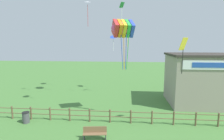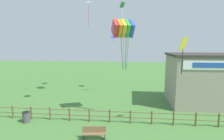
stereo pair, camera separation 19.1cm
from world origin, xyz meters
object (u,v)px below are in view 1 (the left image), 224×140
at_px(seaside_building, 201,79).
at_px(kite_blue_delta, 113,37).
at_px(kite_green_diamond, 122,8).
at_px(kite_yellow_diamond, 183,48).
at_px(trash_bin, 26,117).
at_px(kite_rainbow_parafoil, 123,29).
at_px(park_bench_near_fence, 95,133).
at_px(kite_white_delta, 88,3).
at_px(kite_red_diamond, 127,31).

xyz_separation_m(seaside_building, kite_blue_delta, (-10.34, 4.55, 4.88)).
bearing_deg(kite_green_diamond, kite_yellow_diamond, -56.89).
relative_size(trash_bin, kite_rainbow_parafoil, 0.21).
relative_size(park_bench_near_fence, kite_white_delta, 0.51).
bearing_deg(kite_yellow_diamond, kite_green_diamond, 123.11).
bearing_deg(seaside_building, kite_yellow_diamond, -122.50).
xyz_separation_m(park_bench_near_fence, trash_bin, (-6.48, 2.11, -0.02)).
distance_m(seaside_building, kite_blue_delta, 12.30).
relative_size(kite_rainbow_parafoil, kite_white_delta, 1.30).
xyz_separation_m(park_bench_near_fence, kite_blue_delta, (0.26, 13.19, 7.26)).
xyz_separation_m(kite_rainbow_parafoil, kite_white_delta, (-5.10, 8.75, 4.17)).
distance_m(trash_bin, kite_rainbow_parafoil, 11.50).
height_order(kite_rainbow_parafoil, kite_white_delta, kite_white_delta).
height_order(kite_rainbow_parafoil, kite_yellow_diamond, kite_rainbow_parafoil).
bearing_deg(park_bench_near_fence, kite_red_diamond, 78.40).
relative_size(park_bench_near_fence, kite_yellow_diamond, 0.63).
relative_size(kite_white_delta, kite_blue_delta, 1.50).
bearing_deg(kite_blue_delta, kite_rainbow_parafoil, -80.09).
height_order(seaside_building, kite_rainbow_parafoil, kite_rainbow_parafoil).
height_order(kite_green_diamond, kite_yellow_diamond, kite_green_diamond).
bearing_deg(trash_bin, seaside_building, 20.95).
relative_size(seaside_building, kite_rainbow_parafoil, 1.63).
bearing_deg(kite_red_diamond, trash_bin, -135.01).
bearing_deg(seaside_building, kite_green_diamond, 173.55).
bearing_deg(kite_white_delta, kite_green_diamond, -34.35).
relative_size(trash_bin, kite_red_diamond, 0.35).
distance_m(kite_white_delta, kite_blue_delta, 5.77).
bearing_deg(kite_rainbow_parafoil, kite_green_diamond, 93.17).
relative_size(trash_bin, kite_yellow_diamond, 0.35).
height_order(park_bench_near_fence, kite_blue_delta, kite_blue_delta).
bearing_deg(park_bench_near_fence, seaside_building, 39.20).
bearing_deg(seaside_building, kite_blue_delta, 156.25).
distance_m(kite_red_diamond, kite_green_diamond, 2.91).
xyz_separation_m(kite_blue_delta, kite_yellow_diamond, (6.19, -11.06, -1.28)).
distance_m(kite_green_diamond, kite_white_delta, 5.96).
xyz_separation_m(park_bench_near_fence, kite_yellow_diamond, (6.45, 2.13, 5.98)).
xyz_separation_m(kite_red_diamond, kite_blue_delta, (-1.95, 2.40, -0.65)).
bearing_deg(kite_green_diamond, kite_blue_delta, 109.79).
height_order(kite_blue_delta, kite_yellow_diamond, kite_blue_delta).
height_order(park_bench_near_fence, kite_green_diamond, kite_green_diamond).
bearing_deg(park_bench_near_fence, kite_yellow_diamond, 18.28).
distance_m(kite_rainbow_parafoil, kite_yellow_diamond, 5.33).
distance_m(trash_bin, kite_blue_delta, 14.88).
relative_size(seaside_building, kite_red_diamond, 2.69).
height_order(park_bench_near_fence, kite_rainbow_parafoil, kite_rainbow_parafoil).
bearing_deg(kite_yellow_diamond, kite_red_diamond, 116.04).
xyz_separation_m(seaside_building, kite_green_diamond, (-9.07, 1.03, 8.13)).
bearing_deg(kite_blue_delta, kite_white_delta, -176.09).
bearing_deg(kite_red_diamond, kite_green_diamond, -121.35).
bearing_deg(trash_bin, kite_rainbow_parafoil, 14.12).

